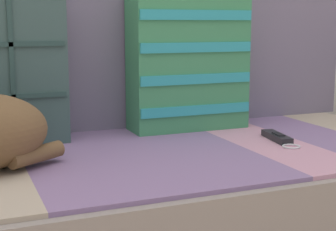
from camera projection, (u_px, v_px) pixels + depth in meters
name	position (u px, v px, depth m)	size (l,w,h in m)	color
couch	(99.00, 226.00, 1.37)	(2.03, 0.84, 0.40)	gray
sofa_backrest	(67.00, 39.00, 1.60)	(1.99, 0.14, 0.57)	slate
throw_pillow_striped	(188.00, 62.00, 1.61)	(0.37, 0.14, 0.42)	#3D8956
game_remote_near	(278.00, 138.00, 1.47)	(0.07, 0.19, 0.02)	black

